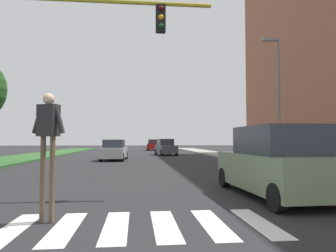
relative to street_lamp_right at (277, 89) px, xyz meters
The scene contains 10 objects.
ground_plane 13.79m from the street_lamp_right, 131.61° to the left, with size 140.00×140.00×0.00m, color #262628.
crosswalk 15.10m from the street_lamp_right, 126.88° to the right, with size 5.85×2.20×0.01m.
median_strip 19.97m from the street_lamp_right, 156.62° to the left, with size 4.31×64.00×0.15m, color #2D5B28.
sidewalk_right 8.97m from the street_lamp_right, 85.59° to the left, with size 3.00×64.00×0.15m, color #9E9991.
street_lamp_right is the anchor object (origin of this frame).
pedestrian_performer 15.20m from the street_lamp_right, 131.99° to the right, with size 0.72×0.37×2.49m.
suv_crossing 10.63m from the street_lamp_right, 116.07° to the right, with size 2.08×4.65×1.97m.
sedan_midblock 13.06m from the street_lamp_right, 143.18° to the left, with size 2.01×4.44×1.63m.
sedan_distant 16.96m from the street_lamp_right, 108.00° to the left, with size 2.17×4.49×1.73m.
sedan_far_horizon 32.27m from the street_lamp_right, 99.96° to the left, with size 2.24×4.65×1.72m.
Camera 1 is at (0.36, 3.00, 1.57)m, focal length 32.92 mm.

